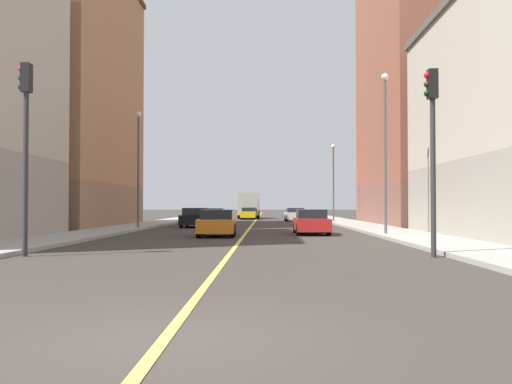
{
  "coord_description": "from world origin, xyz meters",
  "views": [
    {
      "loc": [
        1.2,
        -6.56,
        1.58
      ],
      "look_at": [
        0.37,
        35.28,
        2.59
      ],
      "focal_mm": 39.04,
      "sensor_mm": 36.0,
      "label": 1
    }
  ],
  "objects_px": {
    "car_orange": "(217,223)",
    "street_lamp_left_near": "(385,138)",
    "traffic_light_right_near": "(25,131)",
    "car_blue": "(216,215)",
    "car_yellow": "(249,213)",
    "street_lamp_left_far": "(333,174)",
    "car_white": "(295,215)",
    "car_black": "(196,218)",
    "street_lamp_right_near": "(138,158)",
    "box_truck": "(249,205)",
    "building_left_mid": "(431,79)",
    "car_red": "(311,222)",
    "traffic_light_left_near": "(432,135)",
    "building_right_midblock": "(57,95)"
  },
  "relations": [
    {
      "from": "street_lamp_left_near",
      "to": "car_orange",
      "type": "bearing_deg",
      "value": -178.07
    },
    {
      "from": "car_black",
      "to": "car_white",
      "type": "height_order",
      "value": "car_black"
    },
    {
      "from": "street_lamp_left_far",
      "to": "car_black",
      "type": "height_order",
      "value": "street_lamp_left_far"
    },
    {
      "from": "building_left_mid",
      "to": "traffic_light_right_near",
      "type": "height_order",
      "value": "building_left_mid"
    },
    {
      "from": "street_lamp_right_near",
      "to": "building_right_midblock",
      "type": "bearing_deg",
      "value": 147.47
    },
    {
      "from": "traffic_light_left_near",
      "to": "car_blue",
      "type": "xyz_separation_m",
      "value": [
        -10.14,
        38.01,
        -3.09
      ]
    },
    {
      "from": "street_lamp_left_far",
      "to": "box_truck",
      "type": "relative_size",
      "value": 1.03
    },
    {
      "from": "car_white",
      "to": "street_lamp_right_near",
      "type": "bearing_deg",
      "value": -120.11
    },
    {
      "from": "car_blue",
      "to": "car_white",
      "type": "relative_size",
      "value": 0.97
    },
    {
      "from": "street_lamp_right_near",
      "to": "car_red",
      "type": "bearing_deg",
      "value": -28.57
    },
    {
      "from": "traffic_light_right_near",
      "to": "traffic_light_left_near",
      "type": "bearing_deg",
      "value": 0.0
    },
    {
      "from": "building_right_midblock",
      "to": "traffic_light_right_near",
      "type": "bearing_deg",
      "value": -71.05
    },
    {
      "from": "traffic_light_right_near",
      "to": "car_black",
      "type": "xyz_separation_m",
      "value": [
        2.3,
        23.23,
        -3.19
      ]
    },
    {
      "from": "car_yellow",
      "to": "car_black",
      "type": "distance_m",
      "value": 23.06
    },
    {
      "from": "street_lamp_left_far",
      "to": "car_white",
      "type": "height_order",
      "value": "street_lamp_left_far"
    },
    {
      "from": "building_left_mid",
      "to": "box_truck",
      "type": "relative_size",
      "value": 3.46
    },
    {
      "from": "building_right_midblock",
      "to": "building_left_mid",
      "type": "bearing_deg",
      "value": 7.92
    },
    {
      "from": "car_orange",
      "to": "street_lamp_left_far",
      "type": "bearing_deg",
      "value": 69.15
    },
    {
      "from": "box_truck",
      "to": "building_right_midblock",
      "type": "bearing_deg",
      "value": -117.32
    },
    {
      "from": "car_orange",
      "to": "traffic_light_right_near",
      "type": "bearing_deg",
      "value": -113.77
    },
    {
      "from": "car_orange",
      "to": "car_white",
      "type": "distance_m",
      "value": 28.04
    },
    {
      "from": "car_orange",
      "to": "car_red",
      "type": "distance_m",
      "value": 5.41
    },
    {
      "from": "building_right_midblock",
      "to": "street_lamp_right_near",
      "type": "relative_size",
      "value": 2.58
    },
    {
      "from": "car_red",
      "to": "car_yellow",
      "type": "relative_size",
      "value": 1.04
    },
    {
      "from": "street_lamp_right_near",
      "to": "box_truck",
      "type": "distance_m",
      "value": 31.55
    },
    {
      "from": "street_lamp_left_near",
      "to": "car_orange",
      "type": "relative_size",
      "value": 2.03
    },
    {
      "from": "street_lamp_right_near",
      "to": "street_lamp_left_far",
      "type": "xyz_separation_m",
      "value": [
        14.53,
        14.49,
        -0.32
      ]
    },
    {
      "from": "building_left_mid",
      "to": "car_red",
      "type": "height_order",
      "value": "building_left_mid"
    },
    {
      "from": "car_yellow",
      "to": "car_black",
      "type": "relative_size",
      "value": 1.01
    },
    {
      "from": "car_orange",
      "to": "car_white",
      "type": "bearing_deg",
      "value": 79.02
    },
    {
      "from": "traffic_light_right_near",
      "to": "street_lamp_left_near",
      "type": "xyz_separation_m",
      "value": [
        13.54,
        11.5,
        1.16
      ]
    },
    {
      "from": "building_left_mid",
      "to": "car_orange",
      "type": "xyz_separation_m",
      "value": [
        -15.84,
        -16.75,
        -11.14
      ]
    },
    {
      "from": "building_left_mid",
      "to": "car_black",
      "type": "bearing_deg",
      "value": -165.61
    },
    {
      "from": "car_blue",
      "to": "car_red",
      "type": "relative_size",
      "value": 0.87
    },
    {
      "from": "box_truck",
      "to": "street_lamp_right_near",
      "type": "bearing_deg",
      "value": -101.53
    },
    {
      "from": "street_lamp_right_near",
      "to": "car_blue",
      "type": "height_order",
      "value": "street_lamp_right_near"
    },
    {
      "from": "car_red",
      "to": "street_lamp_left_far",
      "type": "bearing_deg",
      "value": 79.85
    },
    {
      "from": "car_orange",
      "to": "car_white",
      "type": "xyz_separation_m",
      "value": [
        5.34,
        27.53,
        -0.01
      ]
    },
    {
      "from": "traffic_light_left_near",
      "to": "car_black",
      "type": "relative_size",
      "value": 1.31
    },
    {
      "from": "street_lamp_right_near",
      "to": "car_blue",
      "type": "relative_size",
      "value": 1.9
    },
    {
      "from": "street_lamp_left_near",
      "to": "car_red",
      "type": "relative_size",
      "value": 1.79
    },
    {
      "from": "car_blue",
      "to": "car_yellow",
      "type": "bearing_deg",
      "value": 69.32
    },
    {
      "from": "building_right_midblock",
      "to": "street_lamp_right_near",
      "type": "bearing_deg",
      "value": -32.53
    },
    {
      "from": "car_black",
      "to": "traffic_light_right_near",
      "type": "bearing_deg",
      "value": -95.66
    },
    {
      "from": "box_truck",
      "to": "car_blue",
      "type": "bearing_deg",
      "value": -103.54
    },
    {
      "from": "car_blue",
      "to": "box_truck",
      "type": "distance_m",
      "value": 12.45
    },
    {
      "from": "car_red",
      "to": "car_yellow",
      "type": "height_order",
      "value": "car_red"
    },
    {
      "from": "car_orange",
      "to": "street_lamp_left_near",
      "type": "bearing_deg",
      "value": 1.93
    },
    {
      "from": "car_black",
      "to": "building_right_midblock",
      "type": "bearing_deg",
      "value": 176.17
    },
    {
      "from": "car_yellow",
      "to": "car_red",
      "type": "bearing_deg",
      "value": -82.22
    }
  ]
}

